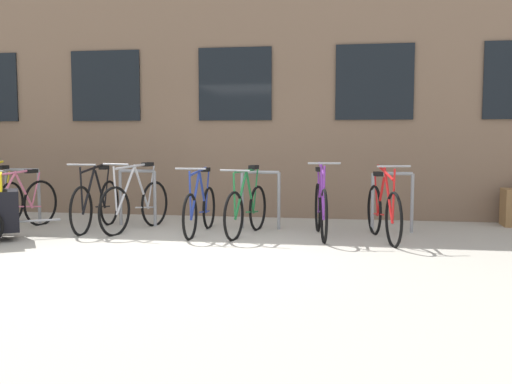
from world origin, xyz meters
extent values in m
plane|color=#B2ADA0|center=(0.00, 0.00, 0.00)|extent=(42.00, 42.00, 0.00)
cube|color=#7A604C|center=(0.00, 6.60, 2.42)|extent=(28.00, 6.80, 4.84)
cube|color=black|center=(-2.40, 3.18, 2.35)|extent=(1.30, 0.04, 1.27)
cube|color=black|center=(0.00, 3.18, 2.35)|extent=(1.30, 0.04, 1.27)
cube|color=black|center=(2.40, 3.18, 2.35)|extent=(1.30, 0.04, 1.27)
cylinder|color=gray|center=(-3.63, 1.90, 0.44)|extent=(0.05, 0.05, 0.88)
cylinder|color=gray|center=(-3.06, 1.90, 0.44)|extent=(0.05, 0.05, 0.88)
cylinder|color=gray|center=(-3.34, 1.90, 0.88)|extent=(0.58, 0.05, 0.05)
cylinder|color=gray|center=(-1.63, 1.90, 0.44)|extent=(0.05, 0.05, 0.88)
cylinder|color=gray|center=(-1.06, 1.90, 0.44)|extent=(0.05, 0.05, 0.88)
cylinder|color=gray|center=(-1.34, 1.90, 0.88)|extent=(0.58, 0.05, 0.05)
cylinder|color=gray|center=(0.37, 1.90, 0.44)|extent=(0.05, 0.05, 0.88)
cylinder|color=gray|center=(0.94, 1.90, 0.44)|extent=(0.05, 0.05, 0.88)
cylinder|color=gray|center=(0.66, 1.90, 0.88)|extent=(0.58, 0.05, 0.05)
cylinder|color=gray|center=(2.37, 1.90, 0.44)|extent=(0.05, 0.05, 0.88)
cylinder|color=gray|center=(2.94, 1.90, 0.44)|extent=(0.05, 0.05, 0.88)
cylinder|color=gray|center=(2.66, 1.90, 0.88)|extent=(0.58, 0.05, 0.05)
torus|color=black|center=(-3.58, 1.92, 0.33)|extent=(0.07, 0.70, 0.70)
cylinder|color=yellow|center=(-3.59, 1.66, 0.31)|extent=(0.05, 0.51, 0.07)
cylinder|color=yellow|center=(-3.58, 1.83, 0.61)|extent=(0.03, 0.20, 0.58)
cube|color=black|center=(-3.58, 1.74, 0.93)|extent=(0.11, 0.20, 0.06)
torus|color=black|center=(-2.93, 1.71, 0.35)|extent=(0.21, 0.74, 0.75)
cylinder|color=pink|center=(-3.09, 1.00, 0.60)|extent=(0.15, 0.48, 0.62)
cylinder|color=pink|center=(-3.00, 1.38, 0.58)|extent=(0.12, 0.35, 0.57)
cylinder|color=pink|center=(-3.06, 1.16, 0.88)|extent=(0.21, 0.77, 0.08)
cylinder|color=pink|center=(-2.98, 1.47, 0.33)|extent=(0.14, 0.50, 0.08)
cylinder|color=pink|center=(-2.95, 1.63, 0.60)|extent=(0.07, 0.20, 0.51)
cube|color=black|center=(-2.97, 1.54, 0.89)|extent=(0.14, 0.22, 0.06)
torus|color=black|center=(-1.84, 1.94, 0.35)|extent=(0.05, 0.74, 0.74)
torus|color=black|center=(-1.83, 0.90, 0.35)|extent=(0.05, 0.74, 0.74)
cylinder|color=black|center=(-1.83, 1.18, 0.65)|extent=(0.04, 0.50, 0.72)
cylinder|color=black|center=(-1.84, 1.59, 0.61)|extent=(0.04, 0.37, 0.63)
cylinder|color=black|center=(-1.84, 1.35, 0.95)|extent=(0.05, 0.82, 0.12)
cylinder|color=black|center=(-1.84, 1.68, 0.32)|extent=(0.03, 0.52, 0.08)
cylinder|color=black|center=(-1.84, 1.85, 0.63)|extent=(0.03, 0.20, 0.57)
cylinder|color=black|center=(-1.83, 0.92, 0.67)|extent=(0.03, 0.08, 0.65)
cube|color=black|center=(-1.84, 1.76, 0.94)|extent=(0.10, 0.20, 0.06)
cylinder|color=gray|center=(-1.83, 0.95, 1.02)|extent=(0.44, 0.03, 0.03)
torus|color=black|center=(-0.15, 1.85, 0.31)|extent=(0.05, 0.67, 0.67)
torus|color=black|center=(-0.17, 0.81, 0.31)|extent=(0.05, 0.67, 0.67)
cylinder|color=#233893|center=(-0.16, 1.09, 0.61)|extent=(0.04, 0.50, 0.71)
cylinder|color=#233893|center=(-0.16, 1.50, 0.58)|extent=(0.04, 0.37, 0.65)
cylinder|color=#233893|center=(-0.16, 1.26, 0.93)|extent=(0.05, 0.81, 0.09)
cylinder|color=#233893|center=(-0.16, 1.59, 0.29)|extent=(0.03, 0.52, 0.07)
cylinder|color=#233893|center=(-0.15, 1.76, 0.61)|extent=(0.03, 0.20, 0.59)
cylinder|color=#233893|center=(-0.17, 0.83, 0.64)|extent=(0.03, 0.08, 0.64)
cube|color=black|center=(-0.16, 1.67, 0.93)|extent=(0.10, 0.20, 0.06)
cylinder|color=gray|center=(-0.17, 0.86, 0.99)|extent=(0.44, 0.03, 0.03)
torus|color=black|center=(-1.08, 1.95, 0.35)|extent=(0.22, 0.73, 0.74)
torus|color=black|center=(-1.33, 0.94, 0.35)|extent=(0.22, 0.73, 0.74)
cylinder|color=#B7B7BC|center=(-1.26, 1.22, 0.65)|extent=(0.16, 0.50, 0.73)
cylinder|color=#B7B7BC|center=(-1.16, 1.61, 0.63)|extent=(0.13, 0.37, 0.69)
cylinder|color=#B7B7BC|center=(-1.22, 1.38, 0.98)|extent=(0.24, 0.80, 0.07)
cylinder|color=#B7B7BC|center=(-1.14, 1.70, 0.32)|extent=(0.15, 0.52, 0.08)
cylinder|color=#B7B7BC|center=(-1.10, 1.87, 0.66)|extent=(0.07, 0.20, 0.62)
cylinder|color=#B7B7BC|center=(-1.33, 0.96, 0.68)|extent=(0.05, 0.08, 0.65)
cube|color=black|center=(-1.12, 1.78, 1.00)|extent=(0.15, 0.22, 0.06)
cylinder|color=gray|center=(-1.32, 0.99, 1.03)|extent=(0.43, 0.13, 0.03)
torus|color=black|center=(1.55, 1.85, 0.36)|extent=(0.15, 0.75, 0.75)
torus|color=black|center=(1.69, 0.87, 0.36)|extent=(0.15, 0.75, 0.75)
cylinder|color=#722D99|center=(1.65, 1.14, 0.67)|extent=(0.10, 0.48, 0.76)
cylinder|color=#722D99|center=(1.60, 1.52, 0.61)|extent=(0.09, 0.35, 0.63)
cylinder|color=#722D99|center=(1.63, 1.30, 0.98)|extent=(0.15, 0.76, 0.16)
cylinder|color=#722D99|center=(1.59, 1.61, 0.33)|extent=(0.10, 0.50, 0.08)
cylinder|color=#722D99|center=(1.56, 1.76, 0.64)|extent=(0.05, 0.20, 0.57)
cylinder|color=#722D99|center=(1.69, 0.90, 0.70)|extent=(0.04, 0.08, 0.69)
cube|color=black|center=(1.58, 1.67, 0.95)|extent=(0.13, 0.21, 0.06)
cylinder|color=gray|center=(1.69, 0.92, 1.07)|extent=(0.44, 0.09, 0.03)
torus|color=black|center=(2.39, 1.70, 0.35)|extent=(0.20, 0.74, 0.74)
torus|color=black|center=(2.60, 0.70, 0.35)|extent=(0.20, 0.74, 0.74)
cylinder|color=red|center=(2.54, 0.98, 0.66)|extent=(0.14, 0.49, 0.74)
cylinder|color=red|center=(2.46, 1.36, 0.58)|extent=(0.11, 0.36, 0.59)
cylinder|color=red|center=(2.51, 1.14, 0.94)|extent=(0.20, 0.79, 0.19)
cylinder|color=red|center=(2.44, 1.45, 0.33)|extent=(0.13, 0.51, 0.08)
cylinder|color=red|center=(2.41, 1.61, 0.61)|extent=(0.07, 0.20, 0.52)
cylinder|color=red|center=(2.60, 0.73, 0.69)|extent=(0.04, 0.08, 0.67)
cube|color=black|center=(2.43, 1.53, 0.90)|extent=(0.14, 0.22, 0.06)
cylinder|color=gray|center=(2.59, 0.75, 1.05)|extent=(0.44, 0.12, 0.03)
torus|color=black|center=(0.63, 1.80, 0.33)|extent=(0.17, 0.70, 0.70)
torus|color=black|center=(0.45, 0.84, 0.33)|extent=(0.17, 0.70, 0.70)
cylinder|color=#1E7238|center=(0.50, 1.11, 0.61)|extent=(0.12, 0.47, 0.67)
cylinder|color=#1E7238|center=(0.57, 1.47, 0.61)|extent=(0.10, 0.34, 0.68)
cylinder|color=#1E7238|center=(0.53, 1.26, 0.94)|extent=(0.17, 0.74, 0.04)
cylinder|color=#1E7238|center=(0.58, 1.56, 0.31)|extent=(0.11, 0.49, 0.07)
cylinder|color=#1E7238|center=(0.61, 1.72, 0.64)|extent=(0.06, 0.20, 0.62)
cylinder|color=#1E7238|center=(0.46, 0.86, 0.63)|extent=(0.04, 0.08, 0.61)
cube|color=black|center=(0.60, 1.63, 0.97)|extent=(0.13, 0.21, 0.06)
cylinder|color=gray|center=(0.46, 0.89, 0.97)|extent=(0.44, 0.11, 0.03)
cylinder|color=gray|center=(-2.31, 0.60, 0.24)|extent=(0.48, 0.32, 0.03)
camera|label=1|loc=(2.09, -7.13, 1.44)|focal=41.60mm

